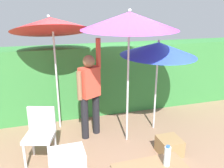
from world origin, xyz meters
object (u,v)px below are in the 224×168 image
Objects in this scene: umbrella_yellow at (129,21)px; person_vendor at (90,90)px; umbrella_rainbow at (158,49)px; crate_cardboard at (169,146)px; bottle_water at (167,156)px; umbrella_orange at (51,25)px; chair_plastic at (40,132)px; cooler_box at (67,163)px.

umbrella_yellow is 1.27× the size of person_vendor.
umbrella_rainbow reaches higher than crate_cardboard.
umbrella_rainbow is at bearing 66.24° from bottle_water.
umbrella_yellow is 2.24m from bottle_water.
umbrella_orange is 1.49m from umbrella_yellow.
umbrella_rainbow is 2.05m from umbrella_orange.
chair_plastic is 2.17m from crate_cardboard.
cooler_box is (-0.57, -1.05, -0.73)m from person_vendor.
bottle_water is (-0.22, -1.81, -1.30)m from umbrella_yellow.
umbrella_rainbow reaches higher than cooler_box.
cooler_box is at bearing -55.68° from chair_plastic.
bottle_water is (1.33, -1.64, 0.39)m from chair_plastic.
umbrella_rainbow is 0.92m from umbrella_yellow.
umbrella_yellow is at bearing 130.60° from crate_cardboard.
chair_plastic is at bearing -150.19° from person_vendor.
umbrella_orange is (-1.91, 0.59, 0.45)m from umbrella_rainbow.
person_vendor is at bearing 100.50° from bottle_water.
umbrella_orange reaches higher than umbrella_yellow.
umbrella_rainbow is at bearing 21.53° from umbrella_yellow.
chair_plastic is at bearing 129.04° from bottle_water.
cooler_box is 1.36× the size of crate_cardboard.
umbrella_yellow is 2.42m from cooler_box.
umbrella_yellow is at bearing 29.80° from cooler_box.
umbrella_orange is at bearing 162.72° from umbrella_rainbow.
umbrella_rainbow is 4.77× the size of crate_cardboard.
person_vendor is 2.11× the size of chair_plastic.
crate_cardboard is at bearing 57.09° from bottle_water.
umbrella_yellow reaches higher than crate_cardboard.
bottle_water is at bearing -96.87° from umbrella_yellow.
chair_plastic is 3.71× the size of bottle_water.
chair_plastic is at bearing 124.32° from cooler_box.
umbrella_yellow is 2.29m from chair_plastic.
crate_cardboard is at bearing -40.52° from person_vendor.
bottle_water reaches higher than cooler_box.
umbrella_orange is 1.01× the size of umbrella_yellow.
cooler_box is 2.18× the size of bottle_water.
crate_cardboard is (1.75, -1.50, -1.96)m from umbrella_orange.
umbrella_orange reaches higher than chair_plastic.
umbrella_orange is at bearing 139.37° from crate_cardboard.
person_vendor is at bearing 176.33° from umbrella_rainbow.
chair_plastic is (-2.25, -0.45, -1.15)m from umbrella_rainbow.
bottle_water is at bearing -122.91° from crate_cardboard.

